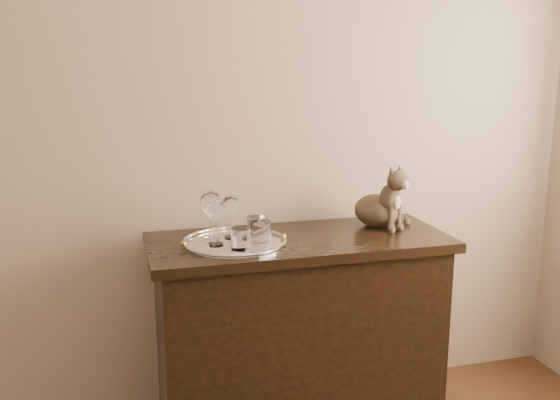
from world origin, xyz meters
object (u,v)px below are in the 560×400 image
(wine_glass_b, at_px, (231,216))
(tumbler_b, at_px, (240,239))
(tumbler_a, at_px, (261,232))
(tray, at_px, (235,243))
(cat, at_px, (378,195))
(sideboard, at_px, (299,336))
(wine_glass_a, at_px, (210,215))
(wine_glass_c, at_px, (216,222))
(tumbler_c, at_px, (257,228))

(wine_glass_b, height_order, tumbler_b, wine_glass_b)
(tumbler_a, bearing_deg, wine_glass_b, 131.69)
(tumbler_a, distance_m, tumbler_b, 0.11)
(tray, relative_size, cat, 1.46)
(sideboard, bearing_deg, wine_glass_a, 174.08)
(wine_glass_b, height_order, wine_glass_c, wine_glass_c)
(sideboard, height_order, tumbler_b, tumbler_b)
(tumbler_c, relative_size, cat, 0.33)
(wine_glass_b, height_order, tumbler_c, wine_glass_b)
(tumbler_b, height_order, cat, cat)
(tray, bearing_deg, wine_glass_c, -172.42)
(tumbler_c, bearing_deg, sideboard, 1.72)
(sideboard, distance_m, tumbler_b, 0.55)
(tray, bearing_deg, wine_glass_a, 143.43)
(tray, relative_size, wine_glass_c, 2.26)
(tray, bearing_deg, wine_glass_b, 89.69)
(wine_glass_a, xyz_separation_m, wine_glass_b, (0.08, 0.01, -0.01))
(wine_glass_c, bearing_deg, cat, 9.18)
(wine_glass_a, xyz_separation_m, tumbler_b, (0.09, -0.15, -0.06))
(sideboard, distance_m, tumbler_a, 0.51)
(tray, height_order, wine_glass_b, wine_glass_b)
(tray, xyz_separation_m, tumbler_a, (0.10, -0.04, 0.05))
(wine_glass_a, distance_m, wine_glass_c, 0.07)
(sideboard, relative_size, tray, 3.00)
(tumbler_b, bearing_deg, tray, 92.42)
(tumbler_c, bearing_deg, tray, -168.46)
(tumbler_c, bearing_deg, tumbler_b, -129.08)
(tumbler_c, bearing_deg, tumbler_a, -87.81)
(tumbler_b, distance_m, tumbler_c, 0.14)
(wine_glass_b, relative_size, cat, 0.63)
(tumbler_a, height_order, cat, cat)
(wine_glass_b, xyz_separation_m, cat, (0.64, 0.03, 0.04))
(tumbler_a, bearing_deg, tray, 159.23)
(tumbler_a, xyz_separation_m, tumbler_b, (-0.09, -0.06, -0.00))
(wine_glass_b, xyz_separation_m, tumbler_b, (0.00, -0.16, -0.05))
(tray, xyz_separation_m, wine_glass_a, (-0.08, 0.06, 0.10))
(wine_glass_a, height_order, tumbler_c, wine_glass_a)
(wine_glass_b, relative_size, tumbler_c, 1.92)
(tray, relative_size, tumbler_b, 5.00)
(wine_glass_a, relative_size, wine_glass_b, 1.15)
(sideboard, bearing_deg, tumbler_b, -156.23)
(wine_glass_b, xyz_separation_m, wine_glass_c, (-0.07, -0.08, 0.00))
(wine_glass_c, bearing_deg, tumbler_c, 9.81)
(sideboard, xyz_separation_m, wine_glass_b, (-0.27, 0.05, 0.52))
(wine_glass_b, distance_m, tumbler_b, 0.17)
(tray, height_order, tumbler_c, tumbler_c)
(wine_glass_c, relative_size, tumbler_a, 2.07)
(tray, distance_m, cat, 0.66)
(cat, bearing_deg, tray, 165.88)
(wine_glass_b, distance_m, tumbler_c, 0.11)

